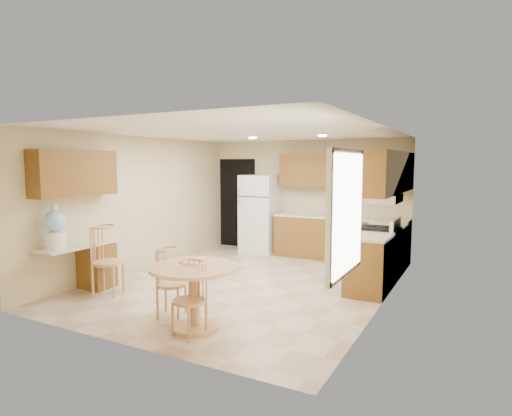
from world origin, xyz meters
The scene contains 30 objects.
floor centered at (0.00, 0.00, 0.00)m, with size 5.50×5.50×0.00m, color tan.
ceiling centered at (0.00, 0.00, 2.50)m, with size 4.50×5.50×0.02m, color white.
wall_back centered at (0.00, 2.75, 1.25)m, with size 4.50×0.02×2.50m, color #CBBA88.
wall_front centered at (0.00, -2.75, 1.25)m, with size 4.50×0.02×2.50m, color #CBBA88.
wall_left centered at (-2.25, 0.00, 1.25)m, with size 0.02×5.50×2.50m, color #CBBA88.
wall_right centered at (2.25, 0.00, 1.25)m, with size 0.02×5.50×2.50m, color #CBBA88.
doorway centered at (-1.75, 2.73, 1.05)m, with size 0.90×0.02×2.10m, color black.
base_cab_back centered at (0.88, 2.45, 0.43)m, with size 2.75×0.60×0.87m, color brown.
counter_back centered at (0.88, 2.45, 0.89)m, with size 2.75×0.63×0.04m, color beige.
base_cab_right_a centered at (1.95, 1.85, 0.43)m, with size 0.60×0.59×0.87m, color brown.
counter_right_a centered at (1.95, 1.85, 0.89)m, with size 0.63×0.59×0.04m, color beige.
base_cab_right_b centered at (1.95, 0.40, 0.43)m, with size 0.60×0.80×0.87m, color brown.
counter_right_b centered at (1.95, 0.40, 0.89)m, with size 0.63×0.80×0.04m, color beige.
upper_cab_back centered at (0.88, 2.58, 1.85)m, with size 2.75×0.33×0.70m, color brown.
upper_cab_right centered at (2.08, 1.21, 1.85)m, with size 0.33×2.42×0.70m, color brown.
upper_cab_left centered at (-2.08, -1.60, 1.85)m, with size 0.33×1.40×0.70m, color brown.
sink centered at (0.85, 2.45, 0.91)m, with size 0.78×0.44×0.01m, color silver.
range_hood centered at (2.00, 1.18, 1.42)m, with size 0.50×0.76×0.14m, color silver.
desk_pedestal centered at (-2.00, -1.32, 0.36)m, with size 0.48×0.42×0.72m, color brown.
desk_top centered at (-2.00, -1.70, 0.75)m, with size 0.50×1.20×0.04m, color beige.
window centered at (2.23, -1.85, 1.50)m, with size 0.06×1.12×1.30m.
can_light_a centered at (-0.50, 1.20, 2.48)m, with size 0.14×0.14×0.02m, color white.
can_light_b centered at (0.90, 1.20, 2.48)m, with size 0.14×0.14×0.02m, color white.
refrigerator centered at (-0.95, 2.40, 0.87)m, with size 0.77×0.75×1.74m.
stove centered at (1.92, 1.18, 0.47)m, with size 0.65×0.76×1.09m.
dining_table centered at (0.45, -2.03, 0.51)m, with size 1.06×1.06×0.79m.
chair_table_a centered at (-0.10, -1.87, 0.54)m, with size 0.39×0.51×0.89m.
chair_table_b centered at (0.50, -2.28, 0.53)m, with size 0.38×0.39×0.87m.
chair_desk centered at (-1.55, -1.61, 0.64)m, with size 0.47×0.60×1.05m.
water_crock centered at (-2.00, -2.05, 1.06)m, with size 0.31×0.31×0.64m.
Camera 1 is at (3.43, -6.09, 2.00)m, focal length 30.00 mm.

